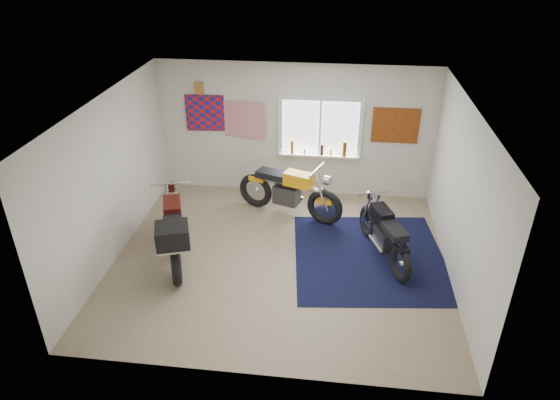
# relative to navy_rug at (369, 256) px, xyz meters

# --- Properties ---
(ground) EXTENTS (5.50, 5.50, 0.00)m
(ground) POSITION_rel_navy_rug_xyz_m (-1.50, -0.24, -0.01)
(ground) COLOR #9E896B
(ground) RESTS_ON ground
(room_shell) EXTENTS (5.50, 5.50, 5.50)m
(room_shell) POSITION_rel_navy_rug_xyz_m (-1.50, -0.24, 1.63)
(room_shell) COLOR white
(room_shell) RESTS_ON ground
(navy_rug) EXTENTS (2.77, 2.86, 0.01)m
(navy_rug) POSITION_rel_navy_rug_xyz_m (0.00, 0.00, 0.00)
(navy_rug) COLOR black
(navy_rug) RESTS_ON ground
(window_assembly) EXTENTS (1.66, 0.17, 1.26)m
(window_assembly) POSITION_rel_navy_rug_xyz_m (-1.00, 2.23, 1.36)
(window_assembly) COLOR white
(window_assembly) RESTS_ON room_shell
(oil_bottles) EXTENTS (1.13, 0.09, 0.30)m
(oil_bottles) POSITION_rel_navy_rug_xyz_m (-0.91, 2.16, 1.02)
(oil_bottles) COLOR #8C5314
(oil_bottles) RESTS_ON window_assembly
(flag_display) EXTENTS (1.60, 0.10, 1.17)m
(flag_display) POSITION_rel_navy_rug_xyz_m (-3.40, 2.24, 2.14)
(flag_display) COLOR red
(flag_display) RESTS_ON room_shell
(triumph_poster) EXTENTS (0.90, 0.03, 0.70)m
(triumph_poster) POSITION_rel_navy_rug_xyz_m (0.45, 2.24, 1.54)
(triumph_poster) COLOR #A54C14
(triumph_poster) RESTS_ON room_shell
(yellow_triumph) EXTENTS (2.10, 0.93, 1.10)m
(yellow_triumph) POSITION_rel_navy_rug_xyz_m (-1.51, 1.26, 0.48)
(yellow_triumph) COLOR black
(yellow_triumph) RESTS_ON ground
(black_chrome_bike) EXTENTS (0.85, 1.84, 0.99)m
(black_chrome_bike) POSITION_rel_navy_rug_xyz_m (0.21, 0.05, 0.43)
(black_chrome_bike) COLOR black
(black_chrome_bike) RESTS_ON navy_rug
(maroon_tourer) EXTENTS (1.07, 2.17, 1.12)m
(maroon_tourer) POSITION_rel_navy_rug_xyz_m (-3.20, -0.52, 0.58)
(maroon_tourer) COLOR black
(maroon_tourer) RESTS_ON ground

